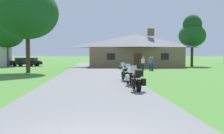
# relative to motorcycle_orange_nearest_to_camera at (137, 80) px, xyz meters

# --- Properties ---
(ground_plane) EXTENTS (500.00, 500.00, 0.00)m
(ground_plane) POSITION_rel_motorcycle_orange_nearest_to_camera_xyz_m (-2.36, 11.47, -0.61)
(ground_plane) COLOR #42752D
(asphalt_driveway) EXTENTS (6.40, 80.00, 0.06)m
(asphalt_driveway) POSITION_rel_motorcycle_orange_nearest_to_camera_xyz_m (-2.36, 9.47, -0.58)
(asphalt_driveway) COLOR slate
(asphalt_driveway) RESTS_ON ground
(motorcycle_orange_nearest_to_camera) EXTENTS (0.73, 2.08, 1.30)m
(motorcycle_orange_nearest_to_camera) POSITION_rel_motorcycle_orange_nearest_to_camera_xyz_m (0.00, 0.00, 0.00)
(motorcycle_orange_nearest_to_camera) COLOR black
(motorcycle_orange_nearest_to_camera) RESTS_ON asphalt_driveway
(motorcycle_silver_second_in_row) EXTENTS (0.74, 2.08, 1.30)m
(motorcycle_silver_second_in_row) POSITION_rel_motorcycle_orange_nearest_to_camera_xyz_m (0.01, 2.70, 0.00)
(motorcycle_silver_second_in_row) COLOR black
(motorcycle_silver_second_in_row) RESTS_ON asphalt_driveway
(motorcycle_silver_farthest_in_row) EXTENTS (0.82, 2.08, 1.30)m
(motorcycle_silver_farthest_in_row) POSITION_rel_motorcycle_orange_nearest_to_camera_xyz_m (0.02, 5.50, 0.00)
(motorcycle_silver_farthest_in_row) COLOR black
(motorcycle_silver_farthest_in_row) RESTS_ON asphalt_driveway
(stone_lodge) EXTENTS (14.55, 6.91, 5.90)m
(stone_lodge) POSITION_rel_motorcycle_orange_nearest_to_camera_xyz_m (3.94, 27.41, 1.97)
(stone_lodge) COLOR brown
(stone_lodge) RESTS_ON ground
(bystander_gray_shirt_near_lodge) EXTENTS (0.24, 0.55, 1.69)m
(bystander_gray_shirt_near_lodge) POSITION_rel_motorcycle_orange_nearest_to_camera_xyz_m (4.55, 18.87, 0.34)
(bystander_gray_shirt_near_lodge) COLOR navy
(bystander_gray_shirt_near_lodge) RESTS_ON ground
(bystander_white_shirt_beside_signpost) EXTENTS (0.49, 0.37, 1.69)m
(bystander_white_shirt_beside_signpost) POSITION_rel_motorcycle_orange_nearest_to_camera_xyz_m (3.77, 19.39, 0.34)
(bystander_white_shirt_beside_signpost) COLOR navy
(bystander_white_shirt_beside_signpost) RESTS_ON ground
(bystander_blue_shirt_by_tree) EXTENTS (0.39, 0.47, 1.69)m
(bystander_blue_shirt_by_tree) POSITION_rel_motorcycle_orange_nearest_to_camera_xyz_m (4.67, 18.01, 0.34)
(bystander_blue_shirt_by_tree) COLOR navy
(bystander_blue_shirt_by_tree) RESTS_ON ground
(tree_left_far) EXTENTS (5.62, 5.62, 9.77)m
(tree_left_far) POSITION_rel_motorcycle_orange_nearest_to_camera_xyz_m (-16.32, 31.04, 5.46)
(tree_left_far) COLOR #422D19
(tree_left_far) RESTS_ON ground
(tree_left_near) EXTENTS (6.52, 6.52, 11.38)m
(tree_left_near) POSITION_rel_motorcycle_orange_nearest_to_camera_xyz_m (-9.26, 15.21, 6.50)
(tree_left_near) COLOR #422D19
(tree_left_near) RESTS_ON ground
(tree_right_of_lodge) EXTENTS (4.37, 4.37, 8.39)m
(tree_right_of_lodge) POSITION_rel_motorcycle_orange_nearest_to_camera_xyz_m (13.70, 29.59, 4.90)
(tree_right_of_lodge) COLOR #422D19
(tree_right_of_lodge) RESTS_ON ground
(metal_silo_distant) EXTENTS (2.95, 2.95, 8.55)m
(metal_silo_distant) POSITION_rel_motorcycle_orange_nearest_to_camera_xyz_m (-17.26, 31.86, 3.67)
(metal_silo_distant) COLOR #B2B7BC
(metal_silo_distant) RESTS_ON ground
(parked_black_suv_far_left) EXTENTS (4.90, 2.86, 1.40)m
(parked_black_suv_far_left) POSITION_rel_motorcycle_orange_nearest_to_camera_xyz_m (-13.50, 31.44, 0.17)
(parked_black_suv_far_left) COLOR black
(parked_black_suv_far_left) RESTS_ON ground
(parked_black_sedan_far_left) EXTENTS (4.49, 2.67, 1.20)m
(parked_black_sedan_far_left) POSITION_rel_motorcycle_orange_nearest_to_camera_xyz_m (-12.89, 31.02, 0.03)
(parked_black_sedan_far_left) COLOR black
(parked_black_sedan_far_left) RESTS_ON ground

